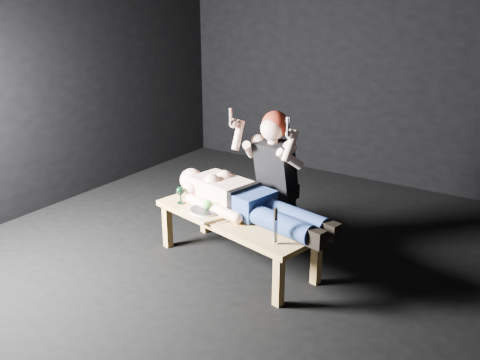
{
  "coord_description": "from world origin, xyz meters",
  "views": [
    {
      "loc": [
        2.17,
        -3.53,
        2.19
      ],
      "look_at": [
        -0.06,
        -0.18,
        0.75
      ],
      "focal_mm": 38.89,
      "sensor_mm": 36.0,
      "label": 1
    }
  ],
  "objects_px": {
    "kneeling_woman": "(280,178)",
    "serving_tray": "(206,213)",
    "lying_man": "(249,199)",
    "carving_knife": "(275,226)",
    "table": "(237,240)",
    "goblet": "(180,195)"
  },
  "relations": [
    {
      "from": "goblet",
      "to": "lying_man",
      "type": "bearing_deg",
      "value": 12.07
    },
    {
      "from": "table",
      "to": "serving_tray",
      "type": "relative_size",
      "value": 3.9
    },
    {
      "from": "goblet",
      "to": "carving_knife",
      "type": "xyz_separation_m",
      "value": [
        1.09,
        -0.22,
        0.06
      ]
    },
    {
      "from": "serving_tray",
      "to": "goblet",
      "type": "relative_size",
      "value": 2.45
    },
    {
      "from": "table",
      "to": "serving_tray",
      "type": "distance_m",
      "value": 0.35
    },
    {
      "from": "lying_man",
      "to": "serving_tray",
      "type": "height_order",
      "value": "lying_man"
    },
    {
      "from": "kneeling_woman",
      "to": "carving_knife",
      "type": "height_order",
      "value": "kneeling_woman"
    },
    {
      "from": "table",
      "to": "goblet",
      "type": "height_order",
      "value": "goblet"
    },
    {
      "from": "kneeling_woman",
      "to": "serving_tray",
      "type": "distance_m",
      "value": 0.74
    },
    {
      "from": "lying_man",
      "to": "table",
      "type": "bearing_deg",
      "value": -116.99
    },
    {
      "from": "serving_tray",
      "to": "goblet",
      "type": "xyz_separation_m",
      "value": [
        -0.32,
        0.06,
        0.07
      ]
    },
    {
      "from": "table",
      "to": "lying_man",
      "type": "distance_m",
      "value": 0.38
    },
    {
      "from": "lying_man",
      "to": "goblet",
      "type": "xyz_separation_m",
      "value": [
        -0.63,
        -0.13,
        -0.06
      ]
    },
    {
      "from": "lying_man",
      "to": "goblet",
      "type": "relative_size",
      "value": 10.12
    },
    {
      "from": "table",
      "to": "lying_man",
      "type": "relative_size",
      "value": 0.95
    },
    {
      "from": "table",
      "to": "kneeling_woman",
      "type": "relative_size",
      "value": 1.14
    },
    {
      "from": "lying_man",
      "to": "carving_knife",
      "type": "relative_size",
      "value": 5.57
    },
    {
      "from": "table",
      "to": "carving_knife",
      "type": "xyz_separation_m",
      "value": [
        0.53,
        -0.28,
        0.37
      ]
    },
    {
      "from": "lying_man",
      "to": "serving_tray",
      "type": "distance_m",
      "value": 0.38
    },
    {
      "from": "lying_man",
      "to": "carving_knife",
      "type": "xyz_separation_m",
      "value": [
        0.46,
        -0.36,
        0.0
      ]
    },
    {
      "from": "kneeling_woman",
      "to": "serving_tray",
      "type": "relative_size",
      "value": 3.43
    },
    {
      "from": "kneeling_woman",
      "to": "carving_knife",
      "type": "relative_size",
      "value": 4.63
    }
  ]
}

